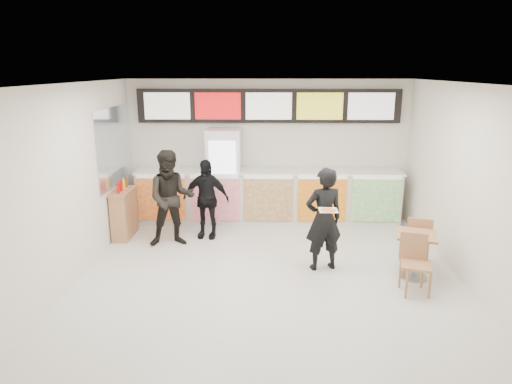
{
  "coord_description": "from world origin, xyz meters",
  "views": [
    {
      "loc": [
        -0.06,
        -6.26,
        3.2
      ],
      "look_at": [
        -0.22,
        1.2,
        1.18
      ],
      "focal_mm": 32.0,
      "sensor_mm": 36.0,
      "label": 1
    }
  ],
  "objects_px": {
    "customer_mid": "(206,199)",
    "cafe_table": "(416,247)",
    "service_counter": "(268,196)",
    "drinks_fridge": "(224,176)",
    "customer_main": "(324,219)",
    "condiment_ledge": "(124,213)",
    "customer_left": "(171,199)"
  },
  "relations": [
    {
      "from": "customer_mid",
      "to": "cafe_table",
      "type": "xyz_separation_m",
      "value": [
        3.5,
        -1.75,
        -0.26
      ]
    },
    {
      "from": "service_counter",
      "to": "cafe_table",
      "type": "bearing_deg",
      "value": -49.36
    },
    {
      "from": "drinks_fridge",
      "to": "customer_main",
      "type": "relative_size",
      "value": 1.17
    },
    {
      "from": "drinks_fridge",
      "to": "condiment_ledge",
      "type": "distance_m",
      "value": 2.17
    },
    {
      "from": "customer_left",
      "to": "condiment_ledge",
      "type": "bearing_deg",
      "value": 146.5
    },
    {
      "from": "drinks_fridge",
      "to": "customer_main",
      "type": "bearing_deg",
      "value": -52.48
    },
    {
      "from": "service_counter",
      "to": "drinks_fridge",
      "type": "xyz_separation_m",
      "value": [
        -0.93,
        0.02,
        0.43
      ]
    },
    {
      "from": "customer_left",
      "to": "service_counter",
      "type": "bearing_deg",
      "value": 25.32
    },
    {
      "from": "drinks_fridge",
      "to": "cafe_table",
      "type": "height_order",
      "value": "drinks_fridge"
    },
    {
      "from": "customer_left",
      "to": "condiment_ledge",
      "type": "relative_size",
      "value": 1.61
    },
    {
      "from": "customer_main",
      "to": "customer_left",
      "type": "relative_size",
      "value": 0.95
    },
    {
      "from": "service_counter",
      "to": "drinks_fridge",
      "type": "distance_m",
      "value": 1.03
    },
    {
      "from": "customer_left",
      "to": "customer_mid",
      "type": "height_order",
      "value": "customer_left"
    },
    {
      "from": "service_counter",
      "to": "condiment_ledge",
      "type": "relative_size",
      "value": 4.97
    },
    {
      "from": "drinks_fridge",
      "to": "service_counter",
      "type": "bearing_deg",
      "value": -0.99
    },
    {
      "from": "service_counter",
      "to": "drinks_fridge",
      "type": "relative_size",
      "value": 2.78
    },
    {
      "from": "customer_mid",
      "to": "condiment_ledge",
      "type": "xyz_separation_m",
      "value": [
        -1.61,
        -0.01,
        -0.3
      ]
    },
    {
      "from": "customer_main",
      "to": "customer_mid",
      "type": "relative_size",
      "value": 1.1
    },
    {
      "from": "service_counter",
      "to": "customer_main",
      "type": "bearing_deg",
      "value": -69.42
    },
    {
      "from": "customer_main",
      "to": "customer_mid",
      "type": "distance_m",
      "value": 2.54
    },
    {
      "from": "drinks_fridge",
      "to": "customer_mid",
      "type": "distance_m",
      "value": 0.99
    },
    {
      "from": "cafe_table",
      "to": "condiment_ledge",
      "type": "height_order",
      "value": "condiment_ledge"
    },
    {
      "from": "drinks_fridge",
      "to": "customer_left",
      "type": "distance_m",
      "value": 1.61
    },
    {
      "from": "service_counter",
      "to": "cafe_table",
      "type": "distance_m",
      "value": 3.52
    },
    {
      "from": "customer_left",
      "to": "condiment_ledge",
      "type": "xyz_separation_m",
      "value": [
        -1.03,
        0.42,
        -0.42
      ]
    },
    {
      "from": "customer_main",
      "to": "cafe_table",
      "type": "xyz_separation_m",
      "value": [
        1.41,
        -0.32,
        -0.35
      ]
    },
    {
      "from": "customer_main",
      "to": "cafe_table",
      "type": "height_order",
      "value": "customer_main"
    },
    {
      "from": "cafe_table",
      "to": "drinks_fridge",
      "type": "bearing_deg",
      "value": 156.81
    },
    {
      "from": "customer_main",
      "to": "condiment_ledge",
      "type": "xyz_separation_m",
      "value": [
        -3.7,
        1.43,
        -0.38
      ]
    },
    {
      "from": "customer_left",
      "to": "drinks_fridge",
      "type": "bearing_deg",
      "value": 46.3
    },
    {
      "from": "customer_left",
      "to": "customer_mid",
      "type": "relative_size",
      "value": 1.16
    },
    {
      "from": "service_counter",
      "to": "cafe_table",
      "type": "relative_size",
      "value": 3.59
    }
  ]
}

